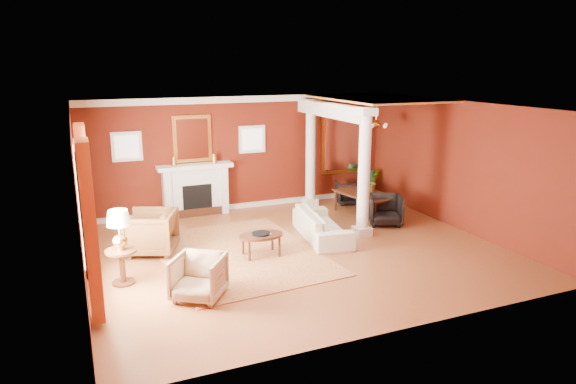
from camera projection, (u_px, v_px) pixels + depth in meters
name	position (u px, v px, depth m)	size (l,w,h in m)	color
ground	(297.00, 250.00, 10.43)	(8.00, 8.00, 0.00)	brown
room_shell	(297.00, 153.00, 9.94)	(8.04, 7.04, 2.92)	#57150C
fireplace	(196.00, 190.00, 12.75)	(1.85, 0.42, 1.29)	silver
overmantel_mirror	(192.00, 139.00, 12.57)	(0.95, 0.07, 1.15)	gold
flank_window_left	(127.00, 147.00, 12.02)	(0.70, 0.07, 0.70)	silver
flank_window_right	(252.00, 139.00, 13.18)	(0.70, 0.07, 0.70)	silver
left_window	(87.00, 212.00, 8.09)	(0.21, 2.55, 2.60)	white
column_front	(364.00, 172.00, 10.99)	(0.36, 0.36, 2.80)	silver
column_back	(311.00, 153.00, 13.40)	(0.36, 0.36, 2.80)	silver
header_beam	(331.00, 110.00, 12.13)	(0.30, 3.20, 0.32)	silver
amber_ceiling	(376.00, 99.00, 12.36)	(2.30, 3.40, 0.04)	#E39342
dining_mirror	(343.00, 143.00, 14.23)	(1.30, 0.07, 1.70)	gold
chandelier	(376.00, 124.00, 12.58)	(0.60, 0.62, 0.75)	#BF8B3C
crown_trim	(242.00, 99.00, 12.84)	(8.00, 0.08, 0.16)	silver
base_trim	(244.00, 205.00, 13.51)	(8.00, 0.08, 0.12)	silver
rug	(239.00, 254.00, 10.24)	(2.94, 3.93, 0.02)	maroon
sofa	(322.00, 220.00, 11.09)	(2.05, 0.60, 0.80)	beige
armchair_leopard	(150.00, 230.00, 10.18)	(0.93, 0.87, 0.96)	black
armchair_stripe	(198.00, 275.00, 8.23)	(0.77, 0.72, 0.79)	tan
coffee_table	(261.00, 237.00, 10.03)	(0.89, 0.89, 0.45)	black
coffee_book	(263.00, 230.00, 9.99)	(0.15, 0.02, 0.20)	black
side_table	(120.00, 236.00, 8.66)	(0.53, 0.53, 1.32)	black
dining_table	(366.00, 198.00, 12.78)	(1.60, 0.56, 0.89)	black
dining_chair_near	(385.00, 209.00, 12.03)	(0.75, 0.70, 0.77)	black
dining_chair_far	(349.00, 191.00, 13.85)	(0.65, 0.61, 0.67)	black
green_urn	(368.00, 187.00, 14.34)	(0.35, 0.35, 0.84)	#154221
potted_plant	(369.00, 171.00, 12.59)	(0.56, 0.62, 0.48)	#26591E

